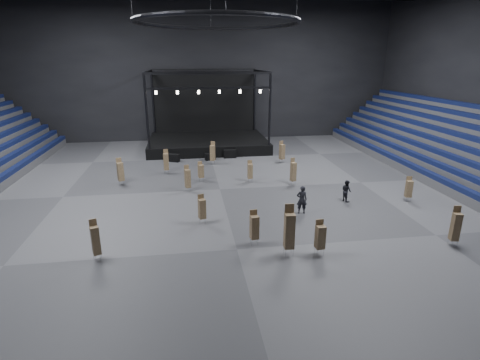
{
  "coord_description": "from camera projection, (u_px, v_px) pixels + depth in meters",
  "views": [
    {
      "loc": [
        -2.6,
        -29.54,
        10.45
      ],
      "look_at": [
        1.42,
        -2.0,
        1.4
      ],
      "focal_mm": 28.0,
      "sensor_mm": 36.0,
      "label": 1
    }
  ],
  "objects": [
    {
      "name": "floor",
      "position": [
        220.0,
        189.0,
        31.39
      ],
      "size": [
        50.0,
        50.0,
        0.0
      ],
      "primitive_type": "plane",
      "color": "#4C4C4F",
      "rests_on": "ground"
    },
    {
      "name": "wall_back",
      "position": [
        204.0,
        70.0,
        48.36
      ],
      "size": [
        50.0,
        0.2,
        18.0
      ],
      "primitive_type": "cube",
      "color": "black",
      "rests_on": "ground"
    },
    {
      "name": "wall_front",
      "position": [
        297.0,
        123.0,
        8.84
      ],
      "size": [
        50.0,
        0.2,
        18.0
      ],
      "primitive_type": "cube",
      "color": "black",
      "rests_on": "ground"
    },
    {
      "name": "bleachers_right",
      "position": [
        471.0,
        159.0,
        34.0
      ],
      "size": [
        7.2,
        40.0,
        6.4
      ],
      "color": "#4D4D4F",
      "rests_on": "floor"
    },
    {
      "name": "stage",
      "position": [
        207.0,
        135.0,
        46.22
      ],
      "size": [
        14.0,
        10.0,
        9.2
      ],
      "color": "black",
      "rests_on": "floor"
    },
    {
      "name": "truss_ring",
      "position": [
        217.0,
        22.0,
        27.36
      ],
      "size": [
        12.3,
        12.3,
        5.15
      ],
      "color": "black",
      "rests_on": "ceiling"
    },
    {
      "name": "flight_case_left",
      "position": [
        174.0,
        158.0,
        39.74
      ],
      "size": [
        1.35,
        1.01,
        0.81
      ],
      "primitive_type": "cube",
      "rotation": [
        0.0,
        0.0,
        -0.38
      ],
      "color": "black",
      "rests_on": "floor"
    },
    {
      "name": "flight_case_mid",
      "position": [
        210.0,
        157.0,
        40.4
      ],
      "size": [
        1.22,
        0.87,
        0.74
      ],
      "primitive_type": "cube",
      "rotation": [
        0.0,
        0.0,
        0.32
      ],
      "color": "black",
      "rests_on": "floor"
    },
    {
      "name": "flight_case_right",
      "position": [
        230.0,
        154.0,
        41.28
      ],
      "size": [
        1.39,
        0.72,
        0.92
      ],
      "primitive_type": "cube",
      "rotation": [
        0.0,
        0.0,
        -0.02
      ],
      "color": "black",
      "rests_on": "floor"
    },
    {
      "name": "chair_stack_0",
      "position": [
        293.0,
        171.0,
        32.21
      ],
      "size": [
        0.52,
        0.52,
        2.38
      ],
      "rotation": [
        0.0,
        0.0,
        0.31
      ],
      "color": "silver",
      "rests_on": "floor"
    },
    {
      "name": "chair_stack_1",
      "position": [
        120.0,
        171.0,
        32.12
      ],
      "size": [
        0.64,
        0.64,
        2.39
      ],
      "rotation": [
        0.0,
        0.0,
        0.43
      ],
      "color": "silver",
      "rests_on": "floor"
    },
    {
      "name": "chair_stack_2",
      "position": [
        166.0,
        161.0,
        35.32
      ],
      "size": [
        0.47,
        0.47,
        2.34
      ],
      "rotation": [
        0.0,
        0.0,
        -0.02
      ],
      "color": "silver",
      "rests_on": "floor"
    },
    {
      "name": "chair_stack_3",
      "position": [
        213.0,
        152.0,
        38.55
      ],
      "size": [
        0.6,
        0.6,
        2.38
      ],
      "rotation": [
        0.0,
        0.0,
        -0.32
      ],
      "color": "silver",
      "rests_on": "floor"
    },
    {
      "name": "chair_stack_4",
      "position": [
        188.0,
        178.0,
        30.57
      ],
      "size": [
        0.53,
        0.53,
        2.23
      ],
      "rotation": [
        0.0,
        0.0,
        0.34
      ],
      "color": "silver",
      "rests_on": "floor"
    },
    {
      "name": "chair_stack_5",
      "position": [
        202.0,
        208.0,
        24.61
      ],
      "size": [
        0.54,
        0.54,
        2.01
      ],
      "rotation": [
        0.0,
        0.0,
        0.28
      ],
      "color": "silver",
      "rests_on": "floor"
    },
    {
      "name": "chair_stack_6",
      "position": [
        95.0,
        240.0,
        20.07
      ],
      "size": [
        0.54,
        0.54,
        2.35
      ],
      "rotation": [
        0.0,
        0.0,
        0.39
      ],
      "color": "silver",
      "rests_on": "floor"
    },
    {
      "name": "chair_stack_7",
      "position": [
        201.0,
        171.0,
        33.16
      ],
      "size": [
        0.55,
        0.55,
        1.8
      ],
      "rotation": [
        0.0,
        0.0,
        0.35
      ],
      "color": "silver",
      "rests_on": "floor"
    },
    {
      "name": "chair_stack_8",
      "position": [
        456.0,
        226.0,
        21.59
      ],
      "size": [
        0.51,
        0.51,
        2.45
      ],
      "rotation": [
        0.0,
        0.0,
        -0.19
      ],
      "color": "silver",
      "rests_on": "floor"
    },
    {
      "name": "chair_stack_9",
      "position": [
        409.0,
        188.0,
        28.44
      ],
      "size": [
        0.52,
        0.52,
        1.97
      ],
      "rotation": [
        0.0,
        0.0,
        -0.2
      ],
      "color": "silver",
      "rests_on": "floor"
    },
    {
      "name": "chair_stack_10",
      "position": [
        320.0,
        236.0,
        20.65
      ],
      "size": [
        0.52,
        0.52,
        2.05
      ],
      "rotation": [
        0.0,
        0.0,
        0.09
      ],
      "color": "silver",
      "rests_on": "floor"
    },
    {
      "name": "chair_stack_11",
      "position": [
        282.0,
        151.0,
        39.09
      ],
      "size": [
        0.61,
        0.61,
        2.31
      ],
      "rotation": [
        0.0,
        0.0,
        0.39
      ],
      "color": "silver",
      "rests_on": "floor"
    },
    {
      "name": "chair_stack_12",
      "position": [
        254.0,
        227.0,
        21.78
      ],
      "size": [
        0.53,
        0.53,
        2.13
      ],
      "rotation": [
        0.0,
        0.0,
        0.16
      ],
      "color": "silver",
      "rests_on": "floor"
    },
    {
      "name": "chair_stack_13",
      "position": [
        289.0,
        230.0,
        20.48
      ],
      "size": [
        0.56,
        0.56,
        2.97
      ],
      "rotation": [
        0.0,
        0.0,
        -0.05
      ],
      "color": "silver",
      "rests_on": "floor"
    },
    {
      "name": "chair_stack_14",
      "position": [
        250.0,
        171.0,
        32.93
      ],
      "size": [
        0.43,
        0.43,
        1.98
      ],
      "rotation": [
        0.0,
        0.0,
        0.02
      ],
      "color": "silver",
      "rests_on": "floor"
    },
    {
      "name": "man_center",
      "position": [
        302.0,
        200.0,
        26.26
      ],
      "size": [
        0.8,
        0.58,
        2.03
      ],
      "primitive_type": "imported",
      "rotation": [
        0.0,
        0.0,
        3.01
      ],
      "color": "black",
      "rests_on": "floor"
    },
    {
      "name": "crew_member",
      "position": [
        346.0,
        191.0,
        28.58
      ],
      "size": [
        0.79,
        0.93,
        1.67
      ],
      "primitive_type": "imported",
      "rotation": [
        0.0,
        0.0,
        1.79
      ],
      "color": "black",
      "rests_on": "floor"
    }
  ]
}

